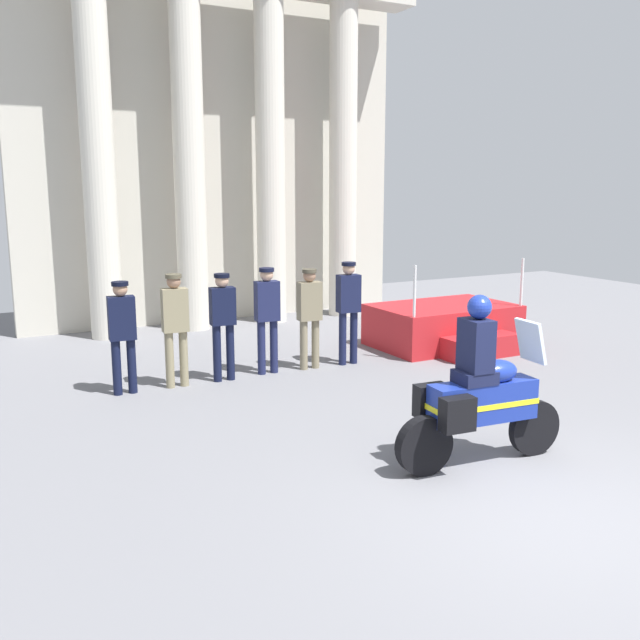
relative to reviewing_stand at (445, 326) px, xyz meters
name	(u,v)px	position (x,y,z in m)	size (l,w,h in m)	color
ground_plane	(569,516)	(-3.38, -6.16, -0.38)	(28.00, 28.00, 0.00)	slate
colonnade_backdrop	(222,137)	(-2.79, 4.36, 3.68)	(8.74, 1.48, 7.57)	beige
reviewing_stand	(445,326)	(0.00, 0.00, 0.00)	(2.63, 2.19, 1.69)	#B21E23
officer_in_row_0	(122,329)	(-6.12, -0.27, 0.60)	(0.40, 0.25, 1.67)	black
officer_in_row_1	(175,321)	(-5.33, -0.27, 0.64)	(0.40, 0.25, 1.73)	#847A5B
officer_in_row_2	(223,318)	(-4.58, -0.28, 0.62)	(0.40, 0.25, 1.70)	black
officer_in_row_3	(267,312)	(-3.80, -0.22, 0.64)	(0.40, 0.25, 1.73)	#191E42
officer_in_row_4	(310,311)	(-3.06, -0.28, 0.61)	(0.40, 0.25, 1.68)	#7A7056
officer_in_row_5	(348,304)	(-2.33, -0.31, 0.66)	(0.40, 0.25, 1.76)	#141938
motorcycle_with_rider	(478,396)	(-3.36, -4.80, 0.42)	(2.09, 0.73, 1.90)	black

